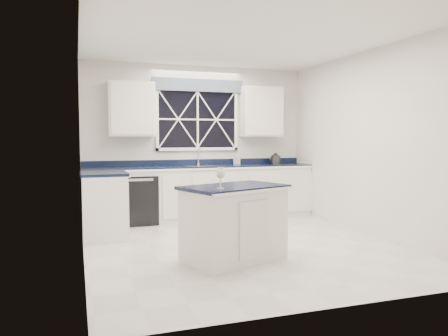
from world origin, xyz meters
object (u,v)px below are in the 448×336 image
object	(u,v)px
wine_glass	(221,174)
soap_bottle	(237,159)
faucet	(199,156)
kettle	(275,159)
island	(234,223)
dishwasher	(138,199)

from	to	relation	value
wine_glass	soap_bottle	bearing A→B (deg)	66.59
faucet	kettle	xyz separation A→B (m)	(1.45, -0.10, -0.06)
faucet	island	world-z (taller)	faucet
kettle	faucet	bearing A→B (deg)	151.72
kettle	wine_glass	distance (m)	3.57
wine_glass	island	bearing A→B (deg)	45.58
dishwasher	kettle	world-z (taller)	kettle
wine_glass	soap_bottle	distance (m)	3.29
dishwasher	kettle	xyz separation A→B (m)	(2.55, 0.09, 0.63)
dishwasher	faucet	world-z (taller)	faucet
faucet	kettle	world-z (taller)	faucet
wine_glass	soap_bottle	xyz separation A→B (m)	(1.31, 3.02, 0.00)
wine_glass	soap_bottle	size ratio (longest dim) A/B	1.15
dishwasher	faucet	distance (m)	1.31
dishwasher	kettle	distance (m)	2.63
dishwasher	island	xyz separation A→B (m)	(0.76, -2.58, 0.03)
dishwasher	wine_glass	distance (m)	2.95
dishwasher	kettle	size ratio (longest dim) A/B	2.88
wine_glass	kettle	bearing A→B (deg)	55.13
soap_bottle	faucet	bearing A→B (deg)	179.38
faucet	kettle	bearing A→B (deg)	-3.94
faucet	wine_glass	xyz separation A→B (m)	(-0.59, -3.03, -0.06)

